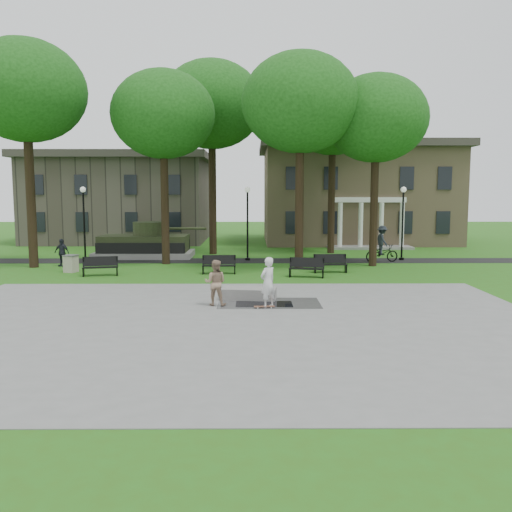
{
  "coord_description": "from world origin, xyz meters",
  "views": [
    {
      "loc": [
        0.81,
        -22.52,
        4.32
      ],
      "look_at": [
        0.98,
        2.6,
        1.4
      ],
      "focal_mm": 38.0,
      "sensor_mm": 36.0,
      "label": 1
    }
  ],
  "objects": [
    {
      "name": "tree_1",
      "position": [
        -4.5,
        10.5,
        8.95
      ],
      "size": [
        6.2,
        6.2,
        11.63
      ],
      "color": "black",
      "rests_on": "ground"
    },
    {
      "name": "lamp_mid",
      "position": [
        0.5,
        12.3,
        2.79
      ],
      "size": [
        0.36,
        0.36,
        4.73
      ],
      "color": "black",
      "rests_on": "ground"
    },
    {
      "name": "puddle",
      "position": [
        1.27,
        -1.8,
        0.02
      ],
      "size": [
        2.2,
        1.2,
        0.0
      ],
      "primitive_type": "cube",
      "color": "black",
      "rests_on": "plaza"
    },
    {
      "name": "footpath",
      "position": [
        0.0,
        12.0,
        0.01
      ],
      "size": [
        44.0,
        2.6,
        0.01
      ],
      "primitive_type": "cube",
      "color": "black",
      "rests_on": "ground"
    },
    {
      "name": "park_bench_2",
      "position": [
        3.6,
        5.16,
        0.52
      ],
      "size": [
        1.85,
        0.89,
        1.0
      ],
      "rotation": [
        0.0,
        0.0,
        -0.21
      ],
      "color": "black",
      "rests_on": "ground"
    },
    {
      "name": "tree_3",
      "position": [
        8.0,
        9.5,
        8.6
      ],
      "size": [
        6.0,
        6.0,
        11.19
      ],
      "color": "black",
      "rests_on": "ground"
    },
    {
      "name": "tank_monument",
      "position": [
        -6.46,
        14.0,
        0.86
      ],
      "size": [
        7.45,
        3.4,
        2.4
      ],
      "color": "gray",
      "rests_on": "ground"
    },
    {
      "name": "tree_4",
      "position": [
        -2.0,
        16.0,
        10.39
      ],
      "size": [
        7.2,
        7.2,
        13.5
      ],
      "color": "black",
      "rests_on": "ground"
    },
    {
      "name": "tree_2",
      "position": [
        3.5,
        8.5,
        9.32
      ],
      "size": [
        6.6,
        6.6,
        12.16
      ],
      "color": "black",
      "rests_on": "ground"
    },
    {
      "name": "concrete_block",
      "position": [
        0.67,
        -0.72,
        0.24
      ],
      "size": [
        2.31,
        1.27,
        0.45
      ],
      "primitive_type": "cube",
      "rotation": [
        0.0,
        0.0,
        -0.13
      ],
      "color": "gray",
      "rests_on": "plaza"
    },
    {
      "name": "lamp_left",
      "position": [
        -10.0,
        12.3,
        2.79
      ],
      "size": [
        0.36,
        0.36,
        4.73
      ],
      "color": "black",
      "rests_on": "ground"
    },
    {
      "name": "building_right",
      "position": [
        10.0,
        26.0,
        4.34
      ],
      "size": [
        17.0,
        12.0,
        8.6
      ],
      "color": "#9E8460",
      "rests_on": "ground"
    },
    {
      "name": "park_bench_1",
      "position": [
        -0.99,
        6.4,
        0.52
      ],
      "size": [
        1.81,
        0.56,
        1.0
      ],
      "rotation": [
        0.0,
        0.0,
        0.02
      ],
      "color": "black",
      "rests_on": "ground"
    },
    {
      "name": "plaza",
      "position": [
        0.0,
        -5.0,
        0.01
      ],
      "size": [
        22.0,
        16.0,
        0.02
      ],
      "primitive_type": "cube",
      "color": "gray",
      "rests_on": "ground"
    },
    {
      "name": "trash_bin",
      "position": [
        -9.16,
        6.99,
        0.49
      ],
      "size": [
        0.83,
        0.83,
        0.96
      ],
      "rotation": [
        0.0,
        0.0,
        -0.3
      ],
      "color": "#B5AD95",
      "rests_on": "ground"
    },
    {
      "name": "cyclist",
      "position": [
        8.98,
        11.32,
        0.94
      ],
      "size": [
        2.21,
        1.3,
        2.3
      ],
      "rotation": [
        0.0,
        0.0,
        1.75
      ],
      "color": "black",
      "rests_on": "ground"
    },
    {
      "name": "friend_watching",
      "position": [
        -0.61,
        -1.98,
        0.9
      ],
      "size": [
        0.94,
        0.78,
        1.76
      ],
      "primitive_type": "imported",
      "rotation": [
        0.0,
        0.0,
        3.0
      ],
      "color": "#957860",
      "rests_on": "plaza"
    },
    {
      "name": "tree_0",
      "position": [
        -12.0,
        9.0,
        10.03
      ],
      "size": [
        6.8,
        6.8,
        12.97
      ],
      "color": "black",
      "rests_on": "ground"
    },
    {
      "name": "skateboarder",
      "position": [
        1.39,
        -2.4,
        0.98
      ],
      "size": [
        0.82,
        0.81,
        1.91
      ],
      "primitive_type": "imported",
      "rotation": [
        0.0,
        0.0,
        3.9
      ],
      "color": "silver",
      "rests_on": "plaza"
    },
    {
      "name": "lamp_right",
      "position": [
        10.5,
        12.3,
        2.79
      ],
      "size": [
        0.36,
        0.36,
        4.73
      ],
      "color": "black",
      "rests_on": "ground"
    },
    {
      "name": "tree_5",
      "position": [
        6.5,
        16.5,
        9.67
      ],
      "size": [
        6.4,
        6.4,
        12.44
      ],
      "color": "black",
      "rests_on": "ground"
    },
    {
      "name": "skateboard",
      "position": [
        1.26,
        -2.52,
        0.06
      ],
      "size": [
        0.8,
        0.28,
        0.07
      ],
      "primitive_type": "cube",
      "rotation": [
        0.0,
        0.0,
        0.11
      ],
      "color": "brown",
      "rests_on": "plaza"
    },
    {
      "name": "ground",
      "position": [
        0.0,
        0.0,
        0.0
      ],
      "size": [
        120.0,
        120.0,
        0.0
      ],
      "primitive_type": "plane",
      "color": "#2B5614",
      "rests_on": "ground"
    },
    {
      "name": "building_left",
      "position": [
        -11.0,
        26.5,
        3.6
      ],
      "size": [
        15.0,
        10.0,
        7.2
      ],
      "primitive_type": "cube",
      "color": "#4C443D",
      "rests_on": "ground"
    },
    {
      "name": "pedestrian_walker",
      "position": [
        -10.5,
        9.45,
        0.82
      ],
      "size": [
        1.04,
        0.66,
        1.64
      ],
      "primitive_type": "imported",
      "rotation": [
        0.0,
        0.0,
        -0.3
      ],
      "color": "#21232C",
      "rests_on": "ground"
    },
    {
      "name": "park_bench_3",
      "position": [
        5.08,
        6.82,
        0.52
      ],
      "size": [
        1.82,
        0.59,
        1.0
      ],
      "rotation": [
        0.0,
        0.0,
        0.04
      ],
      "color": "black",
      "rests_on": "ground"
    },
    {
      "name": "park_bench_0",
      "position": [
        -7.17,
        5.72,
        0.52
      ],
      "size": [
        1.85,
        0.88,
        1.0
      ],
      "rotation": [
        0.0,
        0.0,
        0.2
      ],
      "color": "black",
      "rests_on": "ground"
    }
  ]
}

